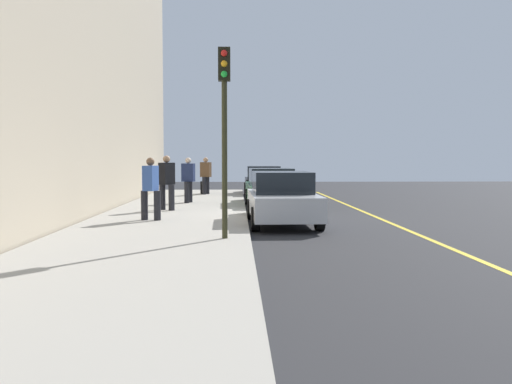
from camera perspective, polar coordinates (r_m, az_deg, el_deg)
ground_plane at (r=17.12m, az=2.39°, el=-2.87°), size 56.00×56.00×0.00m
sidewalk at (r=17.18m, az=-8.66°, el=-2.63°), size 28.00×4.60×0.15m
lane_stripe_centre at (r=17.65m, az=12.82°, el=-2.75°), size 28.00×0.14×0.01m
parked_car_black at (r=27.72m, az=0.77°, el=1.12°), size 4.11×1.91×1.51m
parked_car_green at (r=21.42m, az=1.56°, el=0.44°), size 4.65×1.99×1.51m
parked_car_silver at (r=15.78m, az=2.71°, el=-0.65°), size 4.41×1.97×1.51m
pedestrian_navy_coat at (r=21.92m, az=-7.01°, el=1.38°), size 0.58×0.54×1.78m
pedestrian_blue_coat at (r=15.84m, az=-10.83°, el=0.53°), size 0.54×0.57×1.77m
pedestrian_brown_coat at (r=27.10m, az=-5.21°, el=1.80°), size 0.57×0.56×1.80m
pedestrian_black_coat at (r=18.82m, az=-9.20°, el=1.12°), size 0.59×0.54×1.84m
traffic_light_pole at (r=12.02m, az=-3.28°, el=8.50°), size 0.35×0.26×4.11m
rolling_suitcase at (r=27.53m, az=-5.52°, el=0.47°), size 0.34×0.22×0.97m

